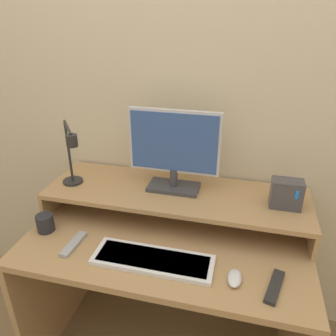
{
  "coord_description": "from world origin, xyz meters",
  "views": [
    {
      "loc": [
        0.29,
        -0.79,
        1.61
      ],
      "look_at": [
        -0.01,
        0.39,
        1.02
      ],
      "focal_mm": 35.0,
      "sensor_mm": 36.0,
      "label": 1
    }
  ],
  "objects_px": {
    "router_dock": "(286,194)",
    "remote_secondary": "(275,287)",
    "desk_lamp": "(71,158)",
    "keyboard": "(153,260)",
    "mouse": "(235,278)",
    "mug": "(45,223)",
    "remote_control": "(74,244)",
    "monitor": "(174,149)"
  },
  "relations": [
    {
      "from": "router_dock",
      "to": "remote_secondary",
      "type": "xyz_separation_m",
      "value": [
        -0.04,
        -0.35,
        -0.19
      ]
    },
    {
      "from": "router_dock",
      "to": "desk_lamp",
      "type": "bearing_deg",
      "value": -174.73
    },
    {
      "from": "router_dock",
      "to": "keyboard",
      "type": "distance_m",
      "value": 0.62
    },
    {
      "from": "keyboard",
      "to": "mouse",
      "type": "bearing_deg",
      "value": -4.27
    },
    {
      "from": "mug",
      "to": "mouse",
      "type": "bearing_deg",
      "value": -7.05
    },
    {
      "from": "mouse",
      "to": "remote_secondary",
      "type": "xyz_separation_m",
      "value": [
        0.14,
        -0.0,
        -0.01
      ]
    },
    {
      "from": "desk_lamp",
      "to": "mouse",
      "type": "bearing_deg",
      "value": -19.02
    },
    {
      "from": "desk_lamp",
      "to": "remote_control",
      "type": "relative_size",
      "value": 1.95
    },
    {
      "from": "keyboard",
      "to": "mug",
      "type": "distance_m",
      "value": 0.53
    },
    {
      "from": "keyboard",
      "to": "remote_secondary",
      "type": "relative_size",
      "value": 2.75
    },
    {
      "from": "desk_lamp",
      "to": "mug",
      "type": "relative_size",
      "value": 4.05
    },
    {
      "from": "monitor",
      "to": "remote_secondary",
      "type": "height_order",
      "value": "monitor"
    },
    {
      "from": "desk_lamp",
      "to": "keyboard",
      "type": "xyz_separation_m",
      "value": [
        0.45,
        -0.24,
        -0.29
      ]
    },
    {
      "from": "router_dock",
      "to": "monitor",
      "type": "bearing_deg",
      "value": 175.64
    },
    {
      "from": "keyboard",
      "to": "mouse",
      "type": "height_order",
      "value": "mouse"
    },
    {
      "from": "router_dock",
      "to": "mouse",
      "type": "height_order",
      "value": "router_dock"
    },
    {
      "from": "keyboard",
      "to": "desk_lamp",
      "type": "bearing_deg",
      "value": 151.77
    },
    {
      "from": "mouse",
      "to": "remote_control",
      "type": "bearing_deg",
      "value": 176.86
    },
    {
      "from": "monitor",
      "to": "desk_lamp",
      "type": "height_order",
      "value": "monitor"
    },
    {
      "from": "mouse",
      "to": "remote_control",
      "type": "distance_m",
      "value": 0.67
    },
    {
      "from": "router_dock",
      "to": "mouse",
      "type": "distance_m",
      "value": 0.43
    },
    {
      "from": "mug",
      "to": "remote_secondary",
      "type": "bearing_deg",
      "value": -6.16
    },
    {
      "from": "mug",
      "to": "desk_lamp",
      "type": "bearing_deg",
      "value": 64.13
    },
    {
      "from": "desk_lamp",
      "to": "mug",
      "type": "height_order",
      "value": "desk_lamp"
    },
    {
      "from": "desk_lamp",
      "to": "mouse",
      "type": "height_order",
      "value": "desk_lamp"
    },
    {
      "from": "remote_control",
      "to": "mug",
      "type": "relative_size",
      "value": 2.07
    },
    {
      "from": "mug",
      "to": "monitor",
      "type": "bearing_deg",
      "value": 28.6
    },
    {
      "from": "monitor",
      "to": "keyboard",
      "type": "height_order",
      "value": "monitor"
    },
    {
      "from": "remote_secondary",
      "to": "monitor",
      "type": "bearing_deg",
      "value": 139.8
    },
    {
      "from": "router_dock",
      "to": "mug",
      "type": "distance_m",
      "value": 1.06
    },
    {
      "from": "keyboard",
      "to": "remote_secondary",
      "type": "height_order",
      "value": "keyboard"
    },
    {
      "from": "monitor",
      "to": "mug",
      "type": "bearing_deg",
      "value": -151.4
    },
    {
      "from": "mug",
      "to": "remote_control",
      "type": "bearing_deg",
      "value": -21.33
    },
    {
      "from": "desk_lamp",
      "to": "router_dock",
      "type": "distance_m",
      "value": 0.95
    },
    {
      "from": "router_dock",
      "to": "remote_control",
      "type": "distance_m",
      "value": 0.92
    },
    {
      "from": "desk_lamp",
      "to": "remote_control",
      "type": "height_order",
      "value": "desk_lamp"
    },
    {
      "from": "router_dock",
      "to": "remote_control",
      "type": "bearing_deg",
      "value": -159.67
    },
    {
      "from": "mouse",
      "to": "router_dock",
      "type": "bearing_deg",
      "value": 63.24
    },
    {
      "from": "monitor",
      "to": "mug",
      "type": "xyz_separation_m",
      "value": [
        -0.52,
        -0.29,
        -0.3
      ]
    },
    {
      "from": "keyboard",
      "to": "mug",
      "type": "xyz_separation_m",
      "value": [
        -0.53,
        0.08,
        0.03
      ]
    },
    {
      "from": "desk_lamp",
      "to": "keyboard",
      "type": "distance_m",
      "value": 0.58
    },
    {
      "from": "desk_lamp",
      "to": "remote_control",
      "type": "xyz_separation_m",
      "value": [
        0.1,
        -0.23,
        -0.29
      ]
    }
  ]
}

